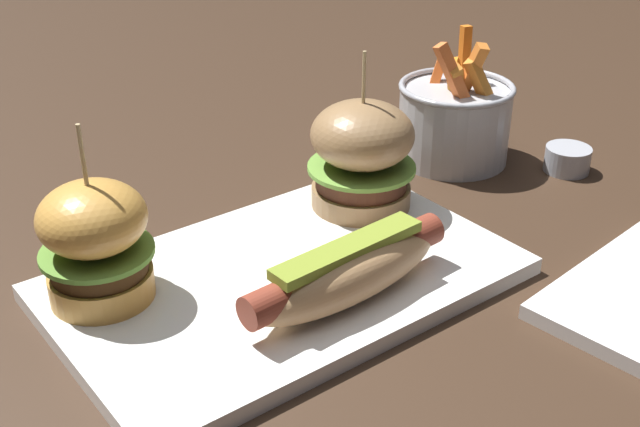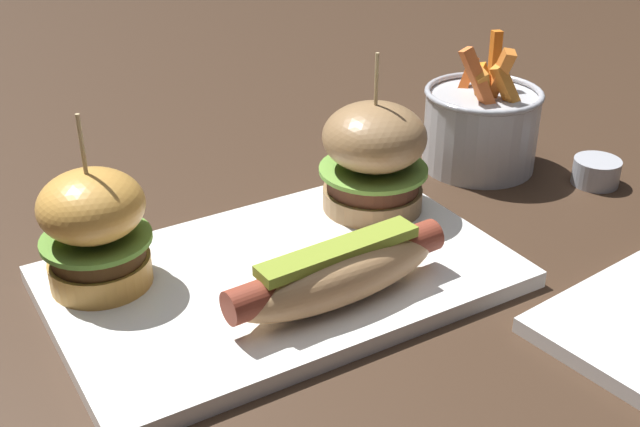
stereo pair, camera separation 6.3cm
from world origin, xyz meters
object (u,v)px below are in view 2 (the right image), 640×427
(hot_dog, at_px, (339,272))
(fries_bucket, at_px, (481,126))
(platter_main, at_px, (282,277))
(slider_right, at_px, (374,156))
(slider_left, at_px, (95,229))
(sauce_ramekin, at_px, (599,172))

(hot_dog, height_order, fries_bucket, fries_bucket)
(platter_main, xyz_separation_m, hot_dog, (0.02, -0.06, 0.03))
(slider_right, distance_m, fries_bucket, 0.17)
(slider_right, xyz_separation_m, fries_bucket, (0.16, 0.04, -0.02))
(slider_left, xyz_separation_m, fries_bucket, (0.41, 0.04, -0.02))
(platter_main, relative_size, fries_bucket, 2.62)
(slider_right, relative_size, sauce_ramekin, 3.10)
(platter_main, bearing_deg, fries_bucket, 18.21)
(slider_left, bearing_deg, platter_main, -23.15)
(hot_dog, distance_m, sauce_ramekin, 0.34)
(platter_main, height_order, slider_left, slider_left)
(hot_dog, height_order, sauce_ramekin, hot_dog)
(slider_right, bearing_deg, sauce_ramekin, -13.06)
(platter_main, relative_size, hot_dog, 1.93)
(fries_bucket, bearing_deg, hot_dog, -150.37)
(platter_main, xyz_separation_m, slider_right, (0.12, 0.05, 0.06))
(slider_left, height_order, fries_bucket, slider_left)
(hot_dog, relative_size, fries_bucket, 1.36)
(slider_left, bearing_deg, sauce_ramekin, -6.82)
(sauce_ramekin, bearing_deg, slider_left, 173.18)
(platter_main, relative_size, slider_right, 2.47)
(hot_dog, bearing_deg, fries_bucket, 29.63)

